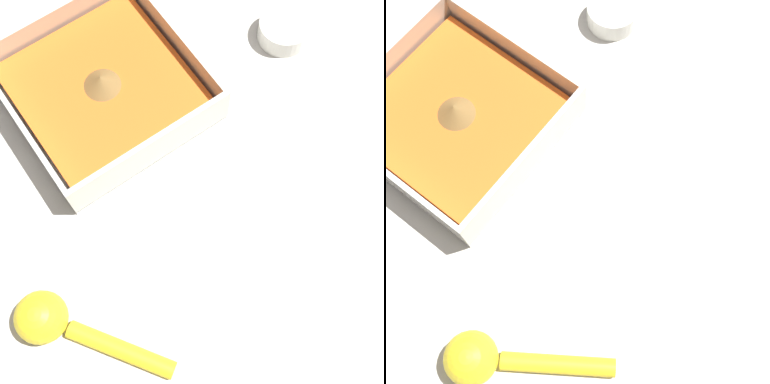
# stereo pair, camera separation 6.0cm
# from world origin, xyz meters

# --- Properties ---
(ground_plane) EXTENTS (4.00, 4.00, 0.00)m
(ground_plane) POSITION_xyz_m (0.00, 0.00, 0.00)
(ground_plane) COLOR beige
(square_dish) EXTENTS (0.22, 0.22, 0.06)m
(square_dish) POSITION_xyz_m (-0.01, 0.01, 0.02)
(square_dish) COLOR silver
(square_dish) RESTS_ON ground_plane
(spice_bowl) EXTENTS (0.07, 0.07, 0.03)m
(spice_bowl) POSITION_xyz_m (0.23, -0.04, 0.01)
(spice_bowl) COLOR silver
(spice_bowl) RESTS_ON ground_plane
(lemon_squeezer) EXTENTS (0.12, 0.16, 0.06)m
(lemon_squeezer) POSITION_xyz_m (-0.20, -0.20, 0.02)
(lemon_squeezer) COLOR yellow
(lemon_squeezer) RESTS_ON ground_plane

